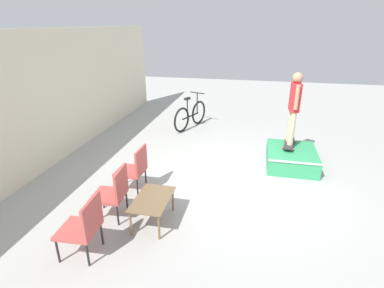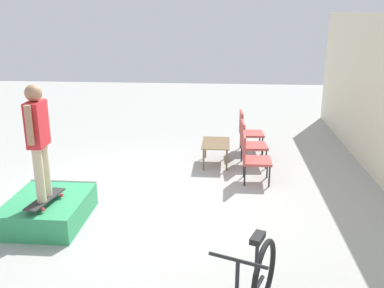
# 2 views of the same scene
# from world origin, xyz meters

# --- Properties ---
(ground_plane) EXTENTS (24.00, 24.00, 0.00)m
(ground_plane) POSITION_xyz_m (0.00, 0.00, 0.00)
(ground_plane) COLOR #A8A8A3
(house_wall_back) EXTENTS (12.00, 0.06, 3.00)m
(house_wall_back) POSITION_xyz_m (0.00, 4.21, 1.50)
(house_wall_back) COLOR beige
(house_wall_back) RESTS_ON ground_plane
(skate_ramp_box) EXTENTS (1.36, 1.09, 0.40)m
(skate_ramp_box) POSITION_xyz_m (0.99, -1.23, 0.19)
(skate_ramp_box) COLOR #339E60
(skate_ramp_box) RESTS_ON ground_plane
(skateboard_on_ramp) EXTENTS (0.81, 0.34, 0.07)m
(skateboard_on_ramp) POSITION_xyz_m (1.20, -1.17, 0.46)
(skateboard_on_ramp) COLOR #2D2D2D
(skateboard_on_ramp) RESTS_ON skate_ramp_box
(person_skater) EXTENTS (0.57, 0.23, 1.64)m
(person_skater) POSITION_xyz_m (1.20, -1.17, 1.43)
(person_skater) COLOR #C6B793
(person_skater) RESTS_ON skateboard_on_ramp
(coffee_table) EXTENTS (0.88, 0.56, 0.46)m
(coffee_table) POSITION_xyz_m (-1.75, 1.19, 0.40)
(coffee_table) COLOR brown
(coffee_table) RESTS_ON ground_plane
(patio_chair_left) EXTENTS (0.55, 0.55, 0.91)m
(patio_chair_left) POSITION_xyz_m (-2.65, 1.87, 0.50)
(patio_chair_left) COLOR black
(patio_chair_left) RESTS_ON ground_plane
(patio_chair_center) EXTENTS (0.56, 0.56, 0.91)m
(patio_chair_center) POSITION_xyz_m (-1.74, 1.87, 0.50)
(patio_chair_center) COLOR black
(patio_chair_center) RESTS_ON ground_plane
(patio_chair_right) EXTENTS (0.52, 0.52, 0.91)m
(patio_chair_right) POSITION_xyz_m (-0.84, 1.87, 0.50)
(patio_chair_right) COLOR black
(patio_chair_right) RESTS_ON ground_plane
(bicycle) EXTENTS (1.63, 0.72, 1.06)m
(bicycle) POSITION_xyz_m (3.13, 1.65, 0.40)
(bicycle) COLOR black
(bicycle) RESTS_ON ground_plane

